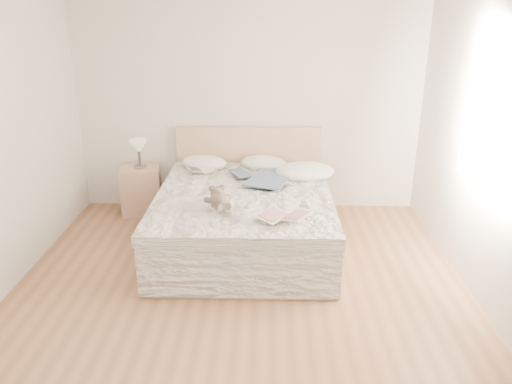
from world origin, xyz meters
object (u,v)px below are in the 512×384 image
nightstand (141,190)px  childrens_book (284,216)px  table_lamp (139,148)px  photo_book (201,170)px  teddy_bear (220,206)px  bed (245,216)px

nightstand → childrens_book: childrens_book is taller
nightstand → table_lamp: table_lamp is taller
photo_book → childrens_book: (0.89, -1.26, 0.00)m
nightstand → teddy_bear: size_ratio=1.86×
table_lamp → childrens_book: 2.26m
bed → childrens_book: 0.91m
photo_book → childrens_book: size_ratio=0.69×
bed → photo_book: 0.78m
nightstand → teddy_bear: bearing=-52.3°
photo_book → teddy_bear: (0.31, -1.08, 0.02)m
bed → childrens_book: size_ratio=5.20×
teddy_bear → nightstand: bearing=106.6°
childrens_book → table_lamp: bearing=172.4°
photo_book → teddy_bear: bearing=-104.2°
photo_book → table_lamp: bearing=127.7°
table_lamp → photo_book: (0.75, -0.30, -0.17)m
bed → nightstand: bearing=147.5°
photo_book → teddy_bear: size_ratio=0.94×
photo_book → childrens_book: bearing=-85.1°
nightstand → photo_book: (0.76, -0.31, 0.35)m
bed → table_lamp: 1.57m
childrens_book → photo_book: bearing=161.2°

